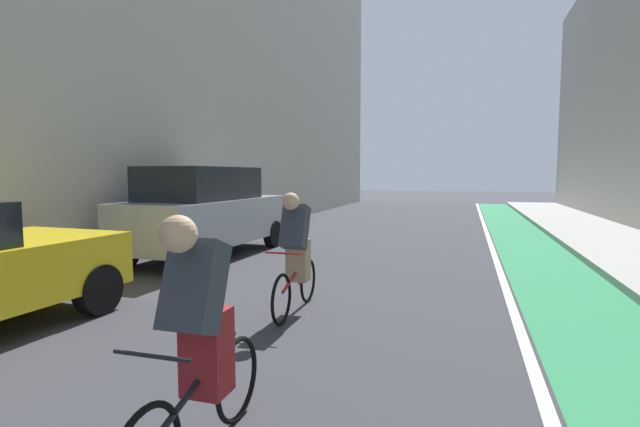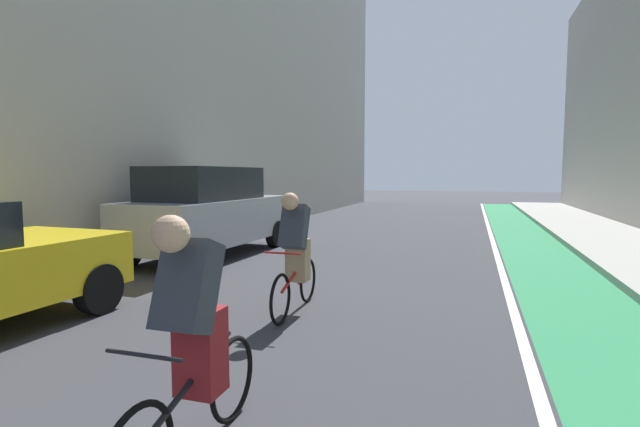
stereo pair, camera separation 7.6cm
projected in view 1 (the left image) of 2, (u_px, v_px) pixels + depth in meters
ground_plane at (354, 267)px, 9.13m from camera, size 86.29×86.29×0.00m
bike_lane_paint at (540, 259)px, 9.94m from camera, size 1.60×39.22×0.00m
lane_divider_stripe at (495, 257)px, 10.21m from camera, size 0.12×39.22×0.00m
parked_suv_silver at (206, 211)px, 10.19m from camera, size 1.92×4.50×1.98m
cyclist_mid at (199, 338)px, 2.89m from camera, size 0.48×1.68×1.59m
cyclist_trailing at (296, 252)px, 6.07m from camera, size 0.48×1.68×1.59m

